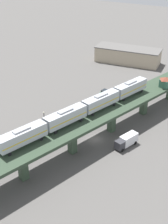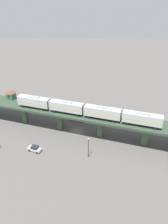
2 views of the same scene
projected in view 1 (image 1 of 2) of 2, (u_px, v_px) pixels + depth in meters
ground_plane at (95, 139)px, 86.56m from camera, size 400.00×400.00×0.00m
elevated_viaduct at (95, 119)px, 83.20m from camera, size 34.75×90.48×7.80m
subway_train at (84, 108)px, 80.61m from camera, size 17.14×48.47×4.45m
signal_hut at (165, 82)px, 97.47m from camera, size 4.02×4.02×3.40m
street_car_green at (105, 92)px, 110.98m from camera, size 2.38×4.59×1.89m
street_car_silver at (82, 108)px, 100.80m from camera, size 3.25×4.75×1.89m
delivery_truck at (127, 141)px, 82.91m from camera, size 4.40×7.54×3.20m
street_lamp at (44, 121)px, 87.42m from camera, size 0.44×0.44×6.94m
warehouse_building at (128, 55)px, 138.85m from camera, size 29.49×13.21×6.80m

